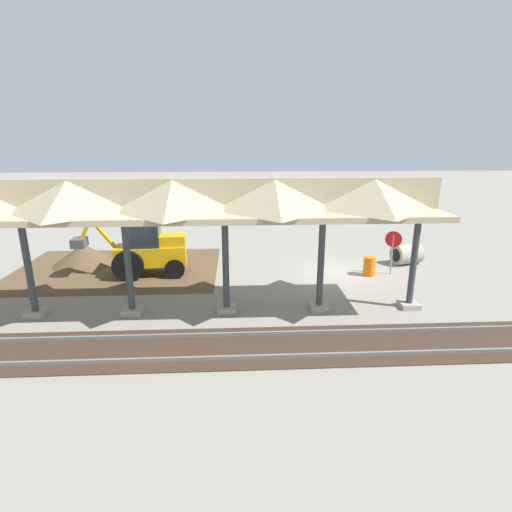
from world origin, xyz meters
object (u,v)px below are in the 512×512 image
Objects in this scene: backhoe at (148,249)px; concrete_pipe at (407,254)px; stop_sign at (393,244)px; traffic_barrel at (369,266)px.

concrete_pipe is (-12.81, -1.05, -0.76)m from backhoe.
stop_sign is 2.31m from concrete_pipe.
stop_sign is 1.50m from traffic_barrel.
stop_sign is 2.31× the size of traffic_barrel.
backhoe reaches higher than stop_sign.
backhoe is 5.66× the size of traffic_barrel.
traffic_barrel is at bearing 176.49° from backhoe.
stop_sign reaches higher than concrete_pipe.
stop_sign reaches higher than traffic_barrel.
concrete_pipe is 3.01m from traffic_barrel.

